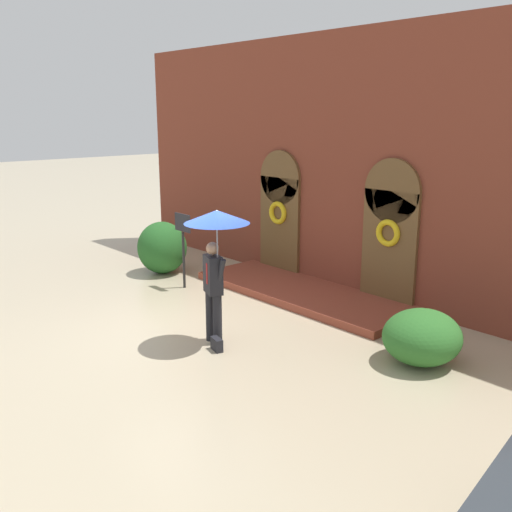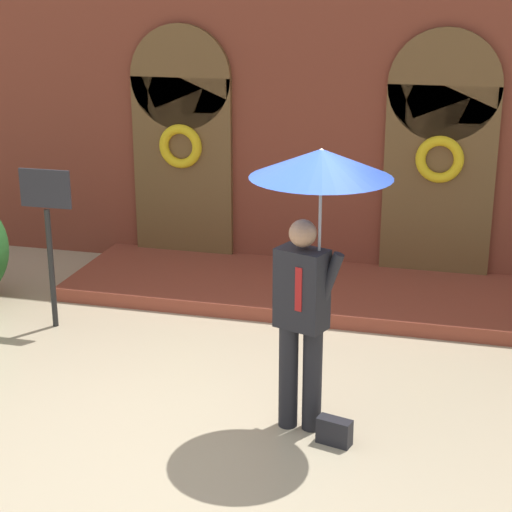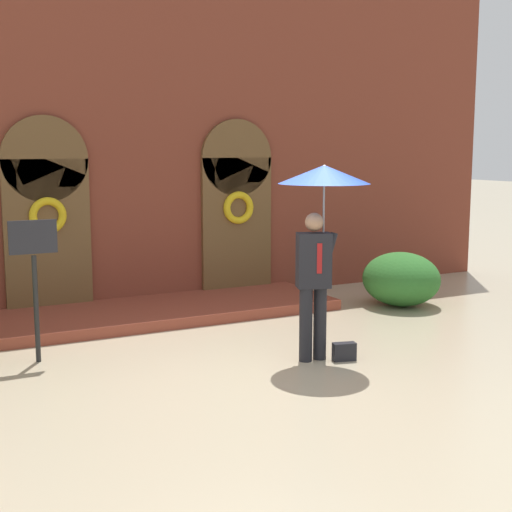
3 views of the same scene
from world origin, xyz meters
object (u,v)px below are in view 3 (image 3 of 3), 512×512
object	(u,v)px
sign_post	(34,267)
shrub_right	(401,279)
handbag	(344,352)
person_with_umbrella	(321,203)

from	to	relation	value
sign_post	shrub_right	distance (m)	5.95
handbag	shrub_right	xyz separation A→B (m)	(2.57, 2.15, 0.33)
person_with_umbrella	shrub_right	distance (m)	3.72
handbag	sign_post	distance (m)	3.85
person_with_umbrella	handbag	distance (m)	1.83
handbag	sign_post	xyz separation A→B (m)	(-3.32, 1.66, 1.05)
person_with_umbrella	sign_post	distance (m)	3.50
shrub_right	person_with_umbrella	bearing A→B (deg)	-145.19
person_with_umbrella	handbag	size ratio (longest dim) A/B	8.44
person_with_umbrella	shrub_right	world-z (taller)	person_with_umbrella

